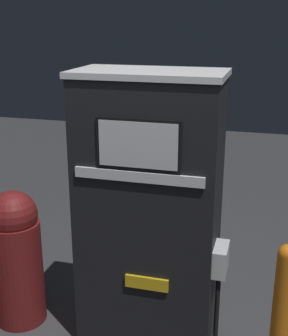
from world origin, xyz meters
TOP-DOWN VIEW (x-y plane):
  - gas_pump at (0.00, 0.25)m, footprint 1.05×0.55m
  - safety_bollard at (0.91, -0.19)m, footprint 0.12×0.12m
  - trash_bin at (-1.01, 0.16)m, footprint 0.38×0.38m

SIDE VIEW (x-z plane):
  - trash_bin at x=-1.01m, z-range 0.01..1.08m
  - safety_bollard at x=0.91m, z-range 0.02..1.10m
  - gas_pump at x=0.00m, z-range 0.00..1.95m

